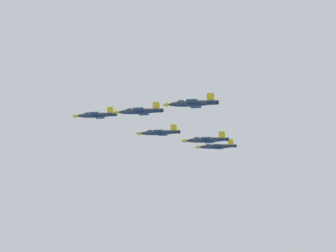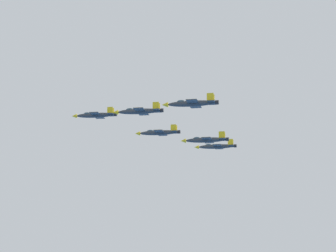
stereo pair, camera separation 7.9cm
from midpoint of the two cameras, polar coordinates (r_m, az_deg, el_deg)
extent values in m
ellipsoid|color=#2D3338|center=(215.00, -6.00, 0.89)|extent=(8.34, 10.71, 1.55)
cone|color=gold|center=(216.85, -7.71, 0.82)|extent=(1.98, 2.03, 1.32)
ellipsoid|color=#334751|center=(215.84, -6.67, 1.01)|extent=(2.16, 2.36, 0.91)
cube|color=#2D3338|center=(214.82, -5.84, 0.87)|extent=(8.62, 7.30, 0.16)
cube|color=gold|center=(211.19, -6.11, 1.13)|extent=(1.95, 2.37, 0.19)
cube|color=gold|center=(218.48, -5.57, 0.65)|extent=(1.95, 2.37, 0.19)
cube|color=#2D3338|center=(213.73, -4.68, 0.94)|extent=(4.47, 3.97, 0.16)
cube|color=gold|center=(213.32, -4.79, 1.28)|extent=(1.18, 1.52, 2.25)
cube|color=gold|center=(214.78, -4.69, 1.18)|extent=(1.18, 1.52, 2.25)
cylinder|color=black|center=(213.42, -4.34, 0.96)|extent=(1.39, 1.34, 1.09)
ellipsoid|color=#2D3338|center=(196.38, -2.38, 1.21)|extent=(8.46, 11.11, 1.60)
cone|color=gold|center=(197.98, -4.34, 1.13)|extent=(2.03, 2.09, 1.36)
ellipsoid|color=#334751|center=(197.13, -3.16, 1.35)|extent=(2.21, 2.44, 0.93)
cube|color=#2D3338|center=(196.23, -2.21, 1.20)|extent=(8.91, 7.43, 0.16)
cube|color=gold|center=(192.45, -2.46, 1.49)|extent=(1.98, 2.45, 0.19)
cube|color=gold|center=(200.04, -1.96, 0.94)|extent=(1.98, 2.45, 0.19)
cube|color=#2D3338|center=(195.33, -0.89, 1.28)|extent=(4.62, 4.05, 0.16)
cube|color=gold|center=(194.90, -1.00, 1.66)|extent=(1.20, 1.58, 2.31)
cube|color=gold|center=(196.42, -0.91, 1.55)|extent=(1.20, 1.58, 2.31)
cylinder|color=black|center=(195.09, -0.50, 1.30)|extent=(1.43, 1.37, 1.12)
ellipsoid|color=#2D3338|center=(224.17, -0.77, -0.55)|extent=(8.46, 11.34, 1.62)
cone|color=gold|center=(225.67, -2.52, -0.62)|extent=(2.05, 2.12, 1.38)
ellipsoid|color=#334751|center=(224.87, -1.46, -0.43)|extent=(2.23, 2.47, 0.95)
cube|color=#2D3338|center=(224.03, -0.61, -0.57)|extent=(9.07, 7.47, 0.16)
cube|color=gold|center=(220.15, -0.82, -0.34)|extent=(1.99, 2.50, 0.19)
cube|color=gold|center=(227.93, -0.40, -0.77)|extent=(1.99, 2.50, 0.19)
cube|color=#2D3338|center=(223.18, 0.57, -0.50)|extent=(4.69, 4.08, 0.16)
cube|color=gold|center=(222.69, 0.46, -0.17)|extent=(1.20, 1.61, 2.34)
cube|color=gold|center=(224.25, 0.54, -0.25)|extent=(1.20, 1.61, 2.34)
cylinder|color=black|center=(222.94, 0.91, -0.49)|extent=(1.45, 1.39, 1.14)
ellipsoid|color=#2D3338|center=(178.93, 1.96, 1.86)|extent=(8.45, 11.25, 1.61)
cone|color=gold|center=(180.08, -0.24, 1.76)|extent=(2.04, 2.11, 1.37)
ellipsoid|color=#334751|center=(179.50, 1.09, 2.01)|extent=(2.22, 2.46, 0.94)
cube|color=#2D3338|center=(178.81, 2.16, 1.84)|extent=(9.01, 7.45, 0.16)
cube|color=gold|center=(174.97, 1.96, 2.18)|extent=(1.98, 2.48, 0.19)
cube|color=gold|center=(182.69, 2.35, 1.55)|extent=(1.98, 2.48, 0.19)
cube|color=#2D3338|center=(178.23, 3.63, 1.94)|extent=(4.66, 4.06, 0.16)
cube|color=gold|center=(177.78, 3.52, 2.36)|extent=(1.19, 1.60, 2.33)
cube|color=gold|center=(179.33, 3.58, 2.23)|extent=(1.19, 1.60, 2.33)
cylinder|color=black|center=(178.08, 4.07, 1.96)|extent=(1.44, 1.38, 1.13)
ellipsoid|color=#2D3338|center=(235.32, 4.01, -1.70)|extent=(8.26, 10.88, 1.57)
cone|color=gold|center=(236.15, 2.38, -1.75)|extent=(1.99, 2.05, 1.33)
ellipsoid|color=#334751|center=(235.74, 3.36, -1.58)|extent=(2.16, 2.38, 0.91)
cube|color=#2D3338|center=(235.24, 4.16, -1.71)|extent=(8.73, 7.26, 0.16)
cube|color=gold|center=(231.43, 4.05, -1.52)|extent=(1.93, 2.40, 0.19)
cube|color=gold|center=(239.07, 4.26, -1.88)|extent=(1.93, 2.40, 0.19)
cube|color=#2D3338|center=(234.83, 5.25, -1.65)|extent=(4.52, 3.96, 0.16)
cube|color=gold|center=(234.30, 5.17, -1.35)|extent=(1.17, 1.55, 2.26)
cube|color=gold|center=(235.83, 5.21, -1.42)|extent=(1.17, 1.55, 2.26)
cylinder|color=black|center=(234.72, 5.57, -1.64)|extent=(1.40, 1.34, 1.10)
ellipsoid|color=#2D3338|center=(206.23, 3.14, -1.16)|extent=(8.25, 10.92, 1.57)
cone|color=gold|center=(207.19, 1.27, -1.23)|extent=(1.99, 2.05, 1.33)
ellipsoid|color=#334751|center=(206.70, 2.40, -1.03)|extent=(2.16, 2.39, 0.92)
cube|color=#2D3338|center=(206.14, 3.31, -1.18)|extent=(8.75, 7.27, 0.16)
cube|color=gold|center=(202.33, 3.17, -0.95)|extent=(1.93, 2.41, 0.19)
cube|color=gold|center=(209.96, 3.44, -1.37)|extent=(1.93, 2.41, 0.19)
cube|color=#2D3338|center=(205.65, 4.55, -1.11)|extent=(4.53, 3.96, 0.16)
cube|color=gold|center=(205.14, 4.46, -0.76)|extent=(1.17, 1.55, 2.27)
cube|color=gold|center=(206.67, 4.50, -0.84)|extent=(1.17, 1.55, 2.27)
cylinder|color=black|center=(205.53, 4.92, -1.09)|extent=(1.40, 1.34, 1.10)
camera|label=1|loc=(0.04, -89.99, 0.00)|focal=74.01mm
camera|label=2|loc=(0.04, 90.01, 0.00)|focal=74.01mm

